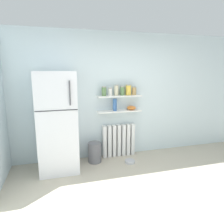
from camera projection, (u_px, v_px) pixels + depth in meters
ground_plane at (148, 191)px, 3.12m from camera, size 7.04×7.04×0.00m
back_wall at (119, 96)px, 4.32m from camera, size 7.04×0.10×2.60m
refrigerator at (57, 122)px, 3.68m from camera, size 0.69×0.75×1.82m
radiator at (119, 140)px, 4.38m from camera, size 0.71×0.12×0.69m
wall_shelf_lower at (119, 111)px, 4.22m from camera, size 0.92×0.22×0.02m
wall_shelf_upper at (119, 96)px, 4.16m from camera, size 0.92×0.22×0.02m
storage_jar_0 at (104, 91)px, 4.05m from camera, size 0.09×0.09×0.19m
storage_jar_1 at (110, 92)px, 4.09m from camera, size 0.08×0.08×0.16m
storage_jar_2 at (116, 90)px, 4.12m from camera, size 0.08×0.08×0.22m
storage_jar_3 at (122, 91)px, 4.16m from camera, size 0.09×0.09×0.19m
storage_jar_4 at (128, 90)px, 4.19m from camera, size 0.11×0.11×0.22m
storage_jar_5 at (134, 91)px, 4.23m from camera, size 0.09×0.09×0.17m
vase at (115, 105)px, 4.17m from camera, size 0.08×0.08×0.25m
shelf_bowl at (131, 108)px, 4.29m from camera, size 0.19×0.19×0.09m
trash_bin at (95, 152)px, 4.10m from camera, size 0.27×0.27×0.41m
pet_food_bowl at (130, 161)px, 4.09m from camera, size 0.20×0.20×0.05m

